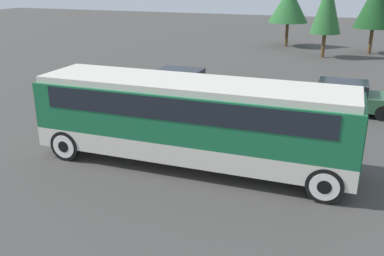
{
  "coord_description": "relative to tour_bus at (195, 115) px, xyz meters",
  "views": [
    {
      "loc": [
        4.72,
        -12.84,
        6.23
      ],
      "look_at": [
        0.0,
        0.0,
        1.34
      ],
      "focal_mm": 40.0,
      "sensor_mm": 36.0,
      "label": 1
    }
  ],
  "objects": [
    {
      "name": "ground_plane",
      "position": [
        -0.1,
        -0.0,
        -1.8
      ],
      "size": [
        120.0,
        120.0,
        0.0
      ],
      "primitive_type": "plane",
      "color": "#423F3D"
    },
    {
      "name": "parked_car_near",
      "position": [
        4.67,
        8.27,
        -1.06
      ],
      "size": [
        4.33,
        1.94,
        1.48
      ],
      "color": "#2D5638",
      "rests_on": "ground_plane"
    },
    {
      "name": "parked_car_far",
      "position": [
        -3.81,
        8.63,
        -1.11
      ],
      "size": [
        4.56,
        1.82,
        1.4
      ],
      "color": "maroon",
      "rests_on": "ground_plane"
    },
    {
      "name": "parked_car_mid",
      "position": [
        1.25,
        5.85,
        -1.05
      ],
      "size": [
        4.51,
        1.85,
        1.51
      ],
      "color": "navy",
      "rests_on": "ground_plane"
    },
    {
      "name": "tree_right",
      "position": [
        6.21,
        26.2,
        2.3
      ],
      "size": [
        3.19,
        3.19,
        6.09
      ],
      "color": "brown",
      "rests_on": "ground_plane"
    },
    {
      "name": "tree_left",
      "position": [
        -1.0,
        27.88,
        1.94
      ],
      "size": [
        3.57,
        3.57,
        5.34
      ],
      "color": "brown",
      "rests_on": "ground_plane"
    },
    {
      "name": "tree_center",
      "position": [
        2.62,
        23.1,
        2.2
      ],
      "size": [
        2.37,
        2.37,
        6.13
      ],
      "color": "brown",
      "rests_on": "ground_plane"
    },
    {
      "name": "tour_bus",
      "position": [
        0.0,
        0.0,
        0.0
      ],
      "size": [
        10.79,
        2.69,
        2.97
      ],
      "color": "silver",
      "rests_on": "ground_plane"
    }
  ]
}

